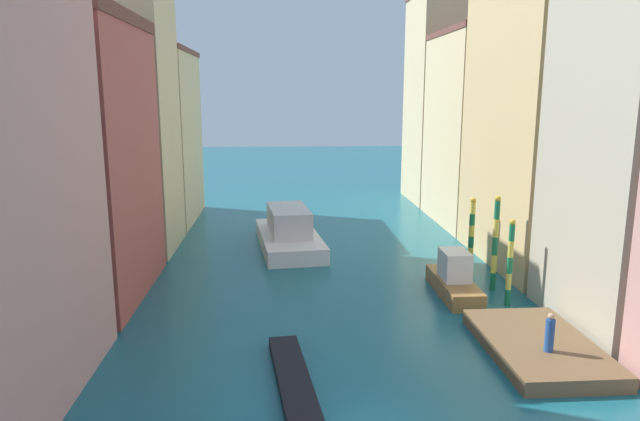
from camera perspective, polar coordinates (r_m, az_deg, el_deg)
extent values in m
plane|color=#196070|center=(41.59, 0.07, -3.12)|extent=(154.00, 154.00, 0.00)
cube|color=#B25147|center=(31.97, -23.83, 4.13)|extent=(7.12, 10.40, 13.89)
cube|color=brown|center=(31.98, -24.93, 17.14)|extent=(7.26, 10.60, 0.66)
cube|color=beige|center=(40.69, -19.70, 9.69)|extent=(7.12, 7.14, 19.37)
cube|color=beige|center=(49.90, -16.60, 6.87)|extent=(7.12, 10.68, 13.74)
cube|color=brown|center=(49.88, -17.09, 14.99)|extent=(7.26, 10.89, 0.41)
cube|color=#DBB77A|center=(38.00, 22.11, 10.11)|extent=(7.12, 11.79, 20.25)
cube|color=beige|center=(48.81, 15.94, 7.62)|extent=(7.12, 10.91, 15.11)
cube|color=brown|center=(48.96, 16.46, 16.73)|extent=(7.26, 11.13, 0.44)
cube|color=beige|center=(58.38, 12.68, 10.56)|extent=(7.12, 8.57, 19.61)
cube|color=brown|center=(25.85, 20.98, -12.55)|extent=(4.16, 6.95, 0.62)
cylinder|color=#234C93|center=(24.52, 21.95, -11.49)|extent=(0.36, 0.36, 1.32)
sphere|color=tan|center=(24.24, 22.09, -9.77)|extent=(0.26, 0.26, 0.26)
cylinder|color=#197247|center=(30.79, 18.22, -8.22)|extent=(0.28, 0.28, 0.84)
cylinder|color=#E5D14C|center=(30.52, 18.32, -6.73)|extent=(0.28, 0.28, 0.84)
cylinder|color=#197247|center=(30.28, 18.42, -5.21)|extent=(0.28, 0.28, 0.84)
cylinder|color=#E5D14C|center=(30.05, 18.52, -3.67)|extent=(0.28, 0.28, 0.84)
cylinder|color=#197247|center=(29.85, 18.62, -2.10)|extent=(0.28, 0.28, 0.84)
sphere|color=gold|center=(29.73, 18.69, -1.10)|extent=(0.31, 0.31, 0.31)
cylinder|color=#197247|center=(32.80, 16.86, -6.78)|extent=(0.30, 0.30, 1.00)
cylinder|color=#E5D14C|center=(32.51, 16.97, -5.11)|extent=(0.30, 0.30, 1.00)
cylinder|color=#197247|center=(32.24, 17.07, -3.42)|extent=(0.30, 0.30, 1.00)
cylinder|color=#E5D14C|center=(32.01, 17.17, -1.70)|extent=(0.30, 0.30, 1.00)
cylinder|color=#197247|center=(31.81, 17.28, 0.05)|extent=(0.30, 0.30, 1.00)
sphere|color=gold|center=(31.69, 17.35, 1.14)|extent=(0.32, 0.32, 0.32)
cylinder|color=#197247|center=(36.26, 14.73, -5.15)|extent=(0.33, 0.33, 0.69)
cylinder|color=#E5D14C|center=(36.07, 14.79, -4.10)|extent=(0.33, 0.33, 0.69)
cylinder|color=#197247|center=(35.89, 14.84, -3.03)|extent=(0.33, 0.33, 0.69)
cylinder|color=#E5D14C|center=(35.73, 14.90, -1.95)|extent=(0.33, 0.33, 0.69)
cylinder|color=#197247|center=(35.58, 14.96, -0.86)|extent=(0.33, 0.33, 0.69)
cylinder|color=#E5D14C|center=(35.44, 15.02, 0.24)|extent=(0.33, 0.33, 0.69)
sphere|color=gold|center=(35.35, 15.06, 1.00)|extent=(0.36, 0.36, 0.36)
cube|color=white|center=(39.98, -3.12, -2.96)|extent=(4.98, 10.16, 1.06)
cube|color=silver|center=(39.65, -3.14, -0.98)|extent=(3.15, 5.46, 1.78)
cube|color=black|center=(20.70, -2.12, -18.41)|extent=(2.27, 9.94, 0.39)
cube|color=olive|center=(31.60, 13.21, -7.40)|extent=(1.75, 5.49, 0.87)
cube|color=silver|center=(31.24, 13.31, -5.32)|extent=(1.38, 1.96, 1.54)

